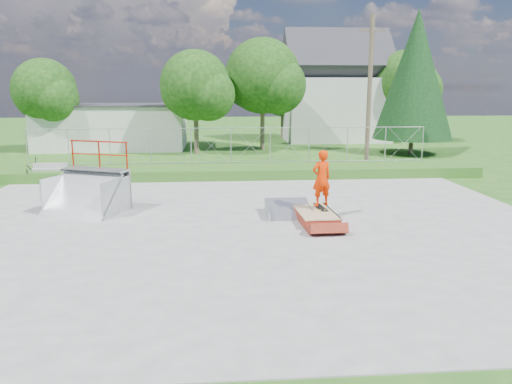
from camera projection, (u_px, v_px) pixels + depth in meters
ground at (243, 230)px, 15.22m from camera, size 120.00×120.00×0.00m
concrete_pad at (243, 230)px, 15.22m from camera, size 20.00×16.00×0.04m
grass_berm at (232, 171)px, 24.44m from camera, size 24.00×3.00×0.50m
grind_box at (315, 216)px, 16.24m from camera, size 1.21×2.38×0.35m
quarter_pipe at (84, 179)px, 16.99m from camera, size 3.02×2.81×2.42m
flat_bank_ramp at (288, 210)px, 16.81m from camera, size 1.50×1.60×0.45m
skateboard at (321, 208)px, 16.45m from camera, size 0.40×0.82×0.13m
skater at (321, 180)px, 16.26m from camera, size 0.77×0.63×1.83m
concrete_stairs at (48, 173)px, 22.95m from camera, size 1.50×1.60×0.80m
chain_link_fence at (231, 146)px, 25.18m from camera, size 20.00×0.06×1.80m
utility_building_flat at (114, 127)px, 35.73m from camera, size 10.00×6.00×3.00m
gable_house at (335, 93)px, 40.51m from camera, size 8.40×6.08×8.94m
utility_pole at (369, 93)px, 26.70m from camera, size 0.24×0.24×8.00m
tree_left_near at (199, 88)px, 31.60m from camera, size 4.76×4.48×6.65m
tree_center at (267, 79)px, 33.77m from camera, size 5.44×5.12×7.60m
tree_left_far at (47, 93)px, 32.83m from camera, size 4.42×4.16×6.18m
tree_right_far at (409, 84)px, 38.67m from camera, size 5.10×4.80×7.12m
tree_back_mid at (286, 95)px, 42.06m from camera, size 4.08×3.84×5.70m
conifer_tree at (415, 75)px, 31.73m from camera, size 5.04×5.04×9.10m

